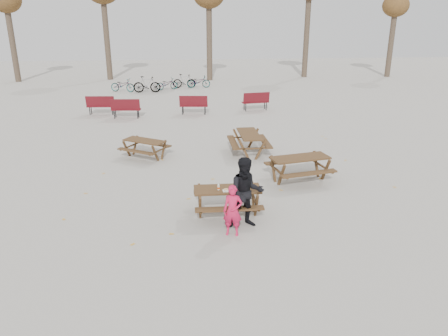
{
  "coord_description": "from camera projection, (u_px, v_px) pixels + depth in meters",
  "views": [
    {
      "loc": [
        -1.08,
        -10.8,
        5.31
      ],
      "look_at": [
        0.0,
        1.0,
        1.0
      ],
      "focal_mm": 35.0,
      "sensor_mm": 36.0,
      "label": 1
    }
  ],
  "objects": [
    {
      "name": "picnic_table_north",
      "position": [
        145.0,
        149.0,
        16.54
      ],
      "size": [
        2.03,
        1.94,
        0.69
      ],
      "primitive_type": null,
      "rotation": [
        0.0,
        0.0,
        -0.56
      ],
      "color": "#342013",
      "rests_on": "ground"
    },
    {
      "name": "bicycle_row",
      "position": [
        162.0,
        83.0,
        30.44
      ],
      "size": [
        7.01,
        2.24,
        1.1
      ],
      "color": "black",
      "rests_on": "ground"
    },
    {
      "name": "ground",
      "position": [
        227.0,
        214.0,
        12.01
      ],
      "size": [
        80.0,
        80.0,
        0.0
      ],
      "primitive_type": "plane",
      "color": "gray",
      "rests_on": "ground"
    },
    {
      "name": "child",
      "position": [
        233.0,
        211.0,
        10.72
      ],
      "size": [
        0.54,
        0.41,
        1.31
      ],
      "primitive_type": "imported",
      "rotation": [
        0.0,
        0.0,
        -0.23
      ],
      "color": "#CD1946",
      "rests_on": "ground"
    },
    {
      "name": "picnic_table_east",
      "position": [
        299.0,
        169.0,
        14.26
      ],
      "size": [
        2.19,
        1.91,
        0.82
      ],
      "primitive_type": null,
      "rotation": [
        0.0,
        0.0,
        0.22
      ],
      "color": "#342013",
      "rests_on": "ground"
    },
    {
      "name": "food_tray",
      "position": [
        226.0,
        191.0,
        11.55
      ],
      "size": [
        0.18,
        0.11,
        0.03
      ],
      "primitive_type": "cube",
      "color": "white",
      "rests_on": "main_picnic_table"
    },
    {
      "name": "bread_roll",
      "position": [
        226.0,
        189.0,
        11.54
      ],
      "size": [
        0.14,
        0.06,
        0.05
      ],
      "primitive_type": "ellipsoid",
      "color": "tan",
      "rests_on": "food_tray"
    },
    {
      "name": "picnic_table_far",
      "position": [
        249.0,
        143.0,
        17.0
      ],
      "size": [
        1.55,
        1.91,
        0.81
      ],
      "primitive_type": null,
      "rotation": [
        0.0,
        0.0,
        1.6
      ],
      "color": "#342013",
      "rests_on": "ground"
    },
    {
      "name": "soda_bottle",
      "position": [
        219.0,
        187.0,
        11.63
      ],
      "size": [
        0.07,
        0.07,
        0.17
      ],
      "color": "silver",
      "rests_on": "main_picnic_table"
    },
    {
      "name": "fallen_leaves",
      "position": [
        235.0,
        180.0,
        14.4
      ],
      "size": [
        11.0,
        11.0,
        0.01
      ],
      "primitive_type": null,
      "color": "gold",
      "rests_on": "ground"
    },
    {
      "name": "adult",
      "position": [
        246.0,
        193.0,
        11.06
      ],
      "size": [
        0.94,
        0.75,
        1.87
      ],
      "primitive_type": "imported",
      "rotation": [
        0.0,
        0.0,
        0.05
      ],
      "color": "black",
      "rests_on": "ground"
    },
    {
      "name": "main_picnic_table",
      "position": [
        227.0,
        195.0,
        11.81
      ],
      "size": [
        1.8,
        1.45,
        0.78
      ],
      "color": "#342013",
      "rests_on": "ground"
    },
    {
      "name": "park_bench_row",
      "position": [
        170.0,
        105.0,
        23.4
      ],
      "size": [
        9.99,
        1.92,
        1.03
      ],
      "color": "maroon",
      "rests_on": "ground"
    }
  ]
}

